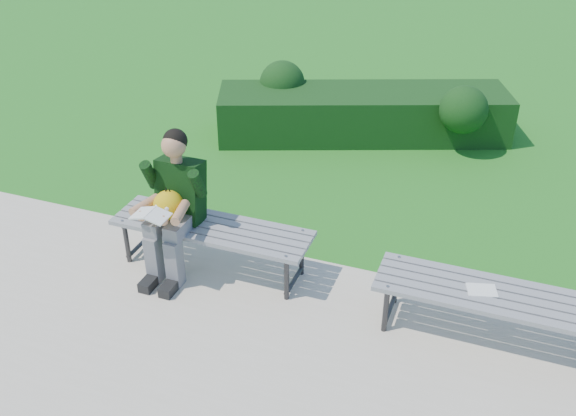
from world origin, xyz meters
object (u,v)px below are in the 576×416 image
Objects in this scene: hedge at (363,111)px; paper_sheet at (482,290)px; bench_right at (494,299)px; bench_left at (212,231)px; seated_boy at (173,201)px.

hedge reaches higher than paper_sheet.
bench_right is at bearing 0.00° from paper_sheet.
bench_right is (2.43, -0.10, 0.00)m from bench_left.
seated_boy is (-0.30, -0.10, 0.30)m from bench_left.
hedge is 3.38m from bench_left.
paper_sheet is at bearing -180.00° from bench_right.
hedge is at bearing 81.44° from bench_left.
bench_left is 0.43m from seated_boy.
bench_left is 2.33m from paper_sheet.
seated_boy is at bearing -103.14° from hedge.
seated_boy is at bearing 179.89° from bench_right.
seated_boy reaches higher than paper_sheet.
bench_left is at bearing 177.48° from paper_sheet.
hedge is 3.55m from seated_boy.
hedge is at bearing 117.94° from paper_sheet.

